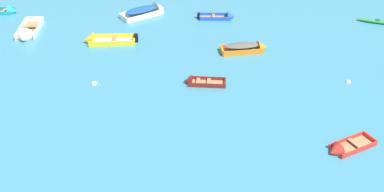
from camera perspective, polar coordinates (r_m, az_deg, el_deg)
rowboat_maroon_distant_center at (r=29.80m, az=0.55°, el=1.91°), size 2.95×1.02×0.91m
rowboat_white_back_row_right at (r=39.23m, az=-21.24°, el=7.71°), size 2.19×4.73×1.45m
rowboat_orange_foreground_center at (r=34.40m, az=7.63°, el=6.45°), size 3.93×2.02×1.14m
rowboat_red_outer_left at (r=25.30m, az=19.41°, el=-6.72°), size 3.11×2.43×0.98m
rowboat_turquoise_cluster_inner at (r=45.21m, az=-23.69°, el=10.34°), size 4.00×1.38×1.14m
rowboat_yellow_outer_right at (r=36.37m, az=-12.30°, el=7.27°), size 4.57×2.02×1.38m
kayak_green_midfield_left at (r=42.75m, az=23.52°, el=9.13°), size 3.55×1.48×0.34m
rowboat_blue_far_back at (r=40.38m, az=4.24°, el=10.51°), size 3.49×1.29×1.04m
rowboat_white_near_right at (r=41.38m, az=-5.85°, el=11.30°), size 4.35×4.01×1.46m
mooring_buoy_between_boats_right at (r=32.01m, az=20.14°, el=1.75°), size 0.34×0.34×0.34m
mooring_buoy_trailing at (r=30.60m, az=-12.92°, el=1.57°), size 0.40×0.40×0.40m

